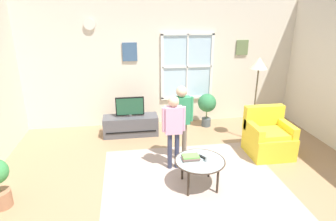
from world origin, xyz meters
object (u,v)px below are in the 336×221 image
at_px(armchair, 268,138).
at_px(floor_lamp, 258,72).
at_px(person_green_shirt, 181,115).
at_px(television, 130,106).
at_px(coffee_table, 200,162).
at_px(remote_near_books, 202,157).
at_px(book_stack, 191,157).
at_px(potted_plant_by_window, 207,105).
at_px(person_pink_shirt, 173,124).
at_px(tv_stand, 131,125).
at_px(cup, 208,158).

xyz_separation_m(armchair, floor_lamp, (-0.03, 0.61, 1.12)).
bearing_deg(floor_lamp, person_green_shirt, -160.96).
distance_m(television, coffee_table, 2.32).
bearing_deg(remote_near_books, book_stack, -170.71).
bearing_deg(armchair, remote_near_books, -153.00).
height_order(coffee_table, person_green_shirt, person_green_shirt).
bearing_deg(armchair, potted_plant_by_window, 117.05).
height_order(remote_near_books, person_green_shirt, person_green_shirt).
bearing_deg(book_stack, armchair, 25.21).
bearing_deg(person_pink_shirt, coffee_table, -62.80).
distance_m(person_pink_shirt, floor_lamp, 2.10).
distance_m(person_green_shirt, floor_lamp, 1.81).
distance_m(person_green_shirt, potted_plant_by_window, 1.72).
bearing_deg(armchair, book_stack, -154.79).
xyz_separation_m(tv_stand, cup, (1.09, -2.15, 0.29)).
bearing_deg(cup, remote_near_books, 111.81).
relative_size(potted_plant_by_window, floor_lamp, 0.45).
bearing_deg(book_stack, person_green_shirt, 88.93).
bearing_deg(armchair, coffee_table, -151.50).
xyz_separation_m(coffee_table, floor_lamp, (1.51, 1.44, 1.03)).
distance_m(television, armchair, 2.83).
relative_size(person_green_shirt, potted_plant_by_window, 1.76).
height_order(person_green_shirt, potted_plant_by_window, person_green_shirt).
relative_size(remote_near_books, person_pink_shirt, 0.11).
relative_size(remote_near_books, person_green_shirt, 0.10).
distance_m(remote_near_books, person_pink_shirt, 0.72).
relative_size(tv_stand, person_green_shirt, 0.85).
height_order(tv_stand, remote_near_books, remote_near_books).
bearing_deg(tv_stand, armchair, -26.66).
xyz_separation_m(armchair, coffee_table, (-1.54, -0.83, 0.09)).
bearing_deg(cup, tv_stand, 116.81).
bearing_deg(coffee_table, armchair, 28.50).
bearing_deg(potted_plant_by_window, tv_stand, -172.77).
xyz_separation_m(tv_stand, floor_lamp, (2.48, -0.65, 1.23)).
xyz_separation_m(book_stack, remote_near_books, (0.19, 0.03, -0.02)).
height_order(coffee_table, cup, cup).
distance_m(book_stack, floor_lamp, 2.36).
relative_size(coffee_table, cup, 7.04).
xyz_separation_m(person_pink_shirt, person_green_shirt, (0.19, 0.30, 0.05)).
bearing_deg(person_green_shirt, coffee_table, -82.62).
distance_m(armchair, floor_lamp, 1.27).
height_order(cup, floor_lamp, floor_lamp).
bearing_deg(remote_near_books, cup, -68.19).
xyz_separation_m(television, potted_plant_by_window, (1.75, 0.23, -0.13)).
distance_m(cup, remote_near_books, 0.15).
height_order(person_pink_shirt, potted_plant_by_window, person_pink_shirt).
bearing_deg(television, book_stack, -67.51).
relative_size(book_stack, cup, 2.43).
relative_size(tv_stand, person_pink_shirt, 0.90).
bearing_deg(tv_stand, potted_plant_by_window, 7.23).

